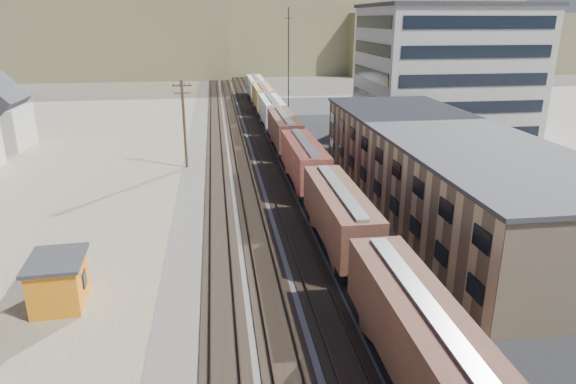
{
  "coord_description": "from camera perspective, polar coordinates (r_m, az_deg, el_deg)",
  "views": [
    {
      "loc": [
        -4.91,
        -16.56,
        16.45
      ],
      "look_at": [
        0.66,
        22.74,
        3.0
      ],
      "focal_mm": 32.0,
      "sensor_mm": 36.0,
      "label": 1
    }
  ],
  "objects": [
    {
      "name": "ballast_bed",
      "position": [
        68.73,
        -3.75,
        4.85
      ],
      "size": [
        18.0,
        200.0,
        0.06
      ],
      "primitive_type": "cube",
      "color": "#4C4742",
      "rests_on": "ground"
    },
    {
      "name": "dirt_yard",
      "position": [
        60.8,
        -22.11,
        1.63
      ],
      "size": [
        24.0,
        180.0,
        0.03
      ],
      "primitive_type": "cube",
      "color": "#6E644B",
      "rests_on": "ground"
    },
    {
      "name": "asphalt_lot",
      "position": [
        60.43,
        18.75,
        1.93
      ],
      "size": [
        26.0,
        120.0,
        0.04
      ],
      "primitive_type": "cube",
      "color": "#232326",
      "rests_on": "ground"
    },
    {
      "name": "rail_tracks",
      "position": [
        68.67,
        -4.21,
        4.9
      ],
      "size": [
        11.4,
        200.0,
        0.24
      ],
      "color": "black",
      "rests_on": "ground"
    },
    {
      "name": "freight_train",
      "position": [
        59.53,
        0.57,
        5.45
      ],
      "size": [
        3.0,
        119.74,
        4.46
      ],
      "color": "black",
      "rests_on": "ground"
    },
    {
      "name": "warehouse",
      "position": [
        47.81,
        16.87,
        2.37
      ],
      "size": [
        12.4,
        40.4,
        7.25
      ],
      "color": "tan",
      "rests_on": "ground"
    },
    {
      "name": "office_tower",
      "position": [
        79.03,
        16.98,
        12.71
      ],
      "size": [
        22.6,
        18.6,
        18.45
      ],
      "color": "#9E998E",
      "rests_on": "ground"
    },
    {
      "name": "utility_pole_north",
      "position": [
        59.72,
        -11.47,
        7.58
      ],
      "size": [
        2.2,
        0.32,
        10.0
      ],
      "color": "#382619",
      "rests_on": "ground"
    },
    {
      "name": "radio_mast",
      "position": [
        77.68,
        0.05,
        13.3
      ],
      "size": [
        1.2,
        0.16,
        18.0
      ],
      "color": "black",
      "rests_on": "ground"
    },
    {
      "name": "hills_north",
      "position": [
        184.56,
        -6.81,
        17.86
      ],
      "size": [
        265.0,
        80.0,
        32.0
      ],
      "color": "brown",
      "rests_on": "ground"
    },
    {
      "name": "maintenance_shed",
      "position": [
        34.08,
        -24.12,
        -8.97
      ],
      "size": [
        3.47,
        4.34,
        3.04
      ],
      "color": "orange",
      "rests_on": "ground"
    },
    {
      "name": "parked_car_blue",
      "position": [
        76.17,
        14.88,
        6.17
      ],
      "size": [
        4.84,
        5.65,
        1.44
      ],
      "primitive_type": "imported",
      "rotation": [
        0.0,
        0.0,
        0.58
      ],
      "color": "navy",
      "rests_on": "ground"
    },
    {
      "name": "parked_car_far",
      "position": [
        67.72,
        20.14,
        4.12
      ],
      "size": [
        2.74,
        4.47,
        1.42
      ],
      "primitive_type": "imported",
      "rotation": [
        0.0,
        0.0,
        0.27
      ],
      "color": "white",
      "rests_on": "ground"
    }
  ]
}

